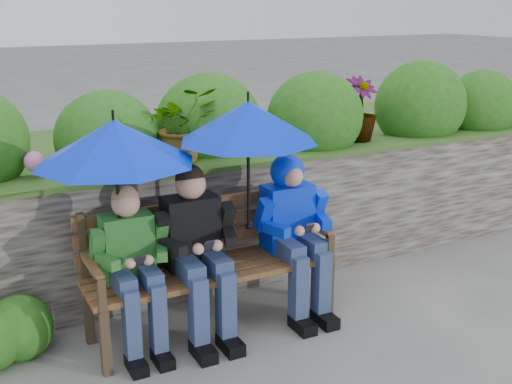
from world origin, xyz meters
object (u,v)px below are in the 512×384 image
boy_middle (197,245)px  umbrella_right (248,122)px  boy_left (132,261)px  boy_right (294,222)px  park_bench (208,257)px  umbrella_left (115,142)px

boy_middle → umbrella_right: bearing=-2.2°
umbrella_right → boy_left: bearing=178.4°
boy_right → boy_left: bearing=-179.7°
park_bench → boy_left: boy_left is taller
boy_right → umbrella_right: size_ratio=1.24×
boy_left → park_bench: bearing=8.1°
boy_middle → umbrella_right: 0.88m
boy_middle → umbrella_left: size_ratio=1.18×
umbrella_left → boy_right: bearing=-2.0°
boy_left → boy_right: size_ratio=0.94×
park_bench → boy_left: size_ratio=1.57×
umbrella_left → boy_middle: bearing=-6.9°
park_bench → boy_middle: boy_middle is taller
park_bench → umbrella_left: (-0.60, -0.03, 0.87)m
boy_middle → umbrella_left: bearing=173.1°
boy_middle → umbrella_right: size_ratio=1.26×
boy_right → umbrella_left: 1.42m
park_bench → boy_right: 0.67m
boy_left → boy_middle: 0.44m
park_bench → boy_middle: size_ratio=1.46×
boy_left → umbrella_right: 1.16m
boy_left → boy_right: bearing=0.3°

